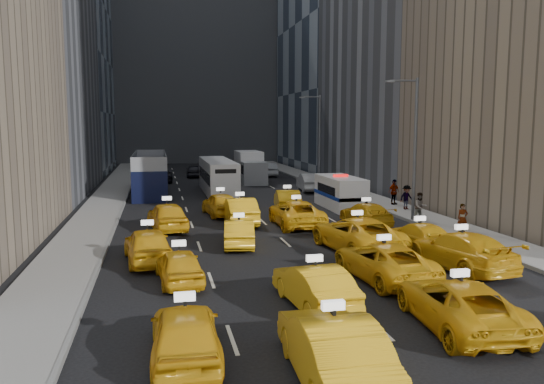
{
  "coord_description": "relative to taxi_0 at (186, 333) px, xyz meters",
  "views": [
    {
      "loc": [
        -6.47,
        -18.51,
        6.17
      ],
      "look_at": [
        0.41,
        13.19,
        2.0
      ],
      "focal_mm": 35.0,
      "sensor_mm": 36.0,
      "label": 1
    }
  ],
  "objects": [
    {
      "name": "pedestrian_3",
      "position": [
        16.73,
        23.19,
        0.34
      ],
      "size": [
        1.22,
        0.9,
        1.9
      ],
      "primitive_type": "imported",
      "rotation": [
        0.0,
        0.0,
        0.4
      ],
      "color": "gray",
      "rests_on": "sidewalk_east"
    },
    {
      "name": "pedestrian_1",
      "position": [
        15.42,
        16.59,
        0.28
      ],
      "size": [
        0.87,
        0.49,
        1.77
      ],
      "primitive_type": "imported",
      "rotation": [
        0.0,
        0.0,
        0.02
      ],
      "color": "gray",
      "rests_on": "sidewalk_east"
    },
    {
      "name": "streetlight_far",
      "position": [
        15.05,
        37.08,
        4.16
      ],
      "size": [
        2.15,
        0.22,
        9.0
      ],
      "color": "#595B60",
      "rests_on": "ground"
    },
    {
      "name": "double_decker",
      "position": [
        -1.24,
        34.69,
        1.02
      ],
      "size": [
        3.45,
        12.41,
        3.57
      ],
      "rotation": [
        0.0,
        0.0,
        -0.05
      ],
      "color": "black",
      "rests_on": "ground"
    },
    {
      "name": "taxi_6",
      "position": [
        8.13,
        5.79,
        -0.02
      ],
      "size": [
        2.94,
        5.53,
        1.48
      ],
      "primitive_type": "imported",
      "rotation": [
        0.0,
        0.0,
        3.24
      ],
      "color": "gold",
      "rests_on": "ground"
    },
    {
      "name": "pedestrian_0",
      "position": [
        16.02,
        12.83,
        0.2
      ],
      "size": [
        0.63,
        0.45,
        1.6
      ],
      "primitive_type": "imported",
      "rotation": [
        0.0,
        0.0,
        -0.13
      ],
      "color": "gray",
      "rests_on": "sidewalk_east"
    },
    {
      "name": "box_truck",
      "position": [
        9.03,
        41.95,
        0.86
      ],
      "size": [
        3.13,
        7.36,
        3.27
      ],
      "rotation": [
        0.0,
        0.0,
        0.1
      ],
      "color": "silver",
      "rests_on": "ground"
    },
    {
      "name": "curb_east",
      "position": [
        14.92,
        30.08,
        -0.67
      ],
      "size": [
        0.15,
        90.0,
        0.18
      ],
      "primitive_type": "cube",
      "color": "slate",
      "rests_on": "ground"
    },
    {
      "name": "taxi_10",
      "position": [
        8.84,
        10.52,
        0.08
      ],
      "size": [
        3.48,
        6.29,
        1.67
      ],
      "primitive_type": "imported",
      "rotation": [
        0.0,
        0.0,
        3.27
      ],
      "color": "gold",
      "rests_on": "ground"
    },
    {
      "name": "streetlight_near",
      "position": [
        15.05,
        17.08,
        4.16
      ],
      "size": [
        2.15,
        0.22,
        9.0
      ],
      "color": "#595B60",
      "rests_on": "ground"
    },
    {
      "name": "misc_car_4",
      "position": [
        12.28,
        48.02,
        0.05
      ],
      "size": [
        2.06,
        5.03,
        1.62
      ],
      "primitive_type": "imported",
      "rotation": [
        0.0,
        0.0,
        3.07
      ],
      "color": "#989B9F",
      "rests_on": "ground"
    },
    {
      "name": "pedestrian_5",
      "position": [
        15.26,
        29.46,
        0.28
      ],
      "size": [
        1.65,
        0.52,
        1.76
      ],
      "primitive_type": "imported",
      "rotation": [
        0.0,
        0.0,
        0.03
      ],
      "color": "gray",
      "rests_on": "sidewalk_east"
    },
    {
      "name": "misc_car_3",
      "position": [
        3.53,
        48.8,
        -0.04
      ],
      "size": [
        1.88,
        4.29,
        1.44
      ],
      "primitive_type": "imported",
      "rotation": [
        0.0,
        0.0,
        3.1
      ],
      "color": "black",
      "rests_on": "ground"
    },
    {
      "name": "taxi_17",
      "position": [
        8.43,
        23.07,
        -0.0
      ],
      "size": [
        2.2,
        4.75,
        1.51
      ],
      "primitive_type": "imported",
      "rotation": [
        0.0,
        0.0,
        3.01
      ],
      "color": "gold",
      "rests_on": "ground"
    },
    {
      "name": "taxi_8",
      "position": [
        -1.11,
        10.37,
        0.05
      ],
      "size": [
        2.43,
        4.9,
        1.61
      ],
      "primitive_type": "imported",
      "rotation": [
        0.0,
        0.0,
        3.26
      ],
      "color": "gold",
      "rests_on": "ground"
    },
    {
      "name": "taxi_1",
      "position": [
        3.39,
        -1.89,
        0.08
      ],
      "size": [
        1.96,
        5.15,
        1.68
      ],
      "primitive_type": "imported",
      "rotation": [
        0.0,
        0.0,
        3.1
      ],
      "color": "gold",
      "rests_on": "ground"
    },
    {
      "name": "taxi_13",
      "position": [
        4.34,
        18.72,
        0.07
      ],
      "size": [
        1.86,
        5.07,
        1.66
      ],
      "primitive_type": "imported",
      "rotation": [
        0.0,
        0.0,
        3.12
      ],
      "color": "gold",
      "rests_on": "ground"
    },
    {
      "name": "taxi_4",
      "position": [
        0.13,
        6.99,
        -0.08
      ],
      "size": [
        1.97,
        4.12,
        1.36
      ],
      "primitive_type": "imported",
      "rotation": [
        0.0,
        0.0,
        3.23
      ],
      "color": "gold",
      "rests_on": "ground"
    },
    {
      "name": "taxi_12",
      "position": [
        -0.11,
        17.73,
        0.07
      ],
      "size": [
        2.6,
        5.08,
        1.66
      ],
      "primitive_type": "imported",
      "rotation": [
        0.0,
        0.0,
        3.28
      ],
      "color": "gold",
      "rests_on": "ground"
    },
    {
      "name": "misc_car_1",
      "position": [
        -0.2,
        44.41,
        -0.07
      ],
      "size": [
        2.45,
        5.02,
        1.37
      ],
      "primitive_type": "imported",
      "rotation": [
        0.0,
        0.0,
        3.11
      ],
      "color": "black",
      "rests_on": "ground"
    },
    {
      "name": "taxi_0",
      "position": [
        0.0,
        0.0,
        0.0
      ],
      "size": [
        1.87,
        4.47,
        1.51
      ],
      "primitive_type": "imported",
      "rotation": [
        0.0,
        0.0,
        3.12
      ],
      "color": "gold",
      "rests_on": "ground"
    },
    {
      "name": "curb_west",
      "position": [
        -3.18,
        30.08,
        -0.67
      ],
      "size": [
        0.15,
        90.0,
        0.18
      ],
      "primitive_type": "cube",
      "color": "slate",
      "rests_on": "ground"
    },
    {
      "name": "misc_car_0",
      "position": [
        13.11,
        33.44,
        0.07
      ],
      "size": [
        2.28,
        5.19,
        1.66
      ],
      "primitive_type": "imported",
      "rotation": [
        0.0,
        0.0,
        3.04
      ],
      "color": "#9DA1A5",
      "rests_on": "ground"
    },
    {
      "name": "taxi_15",
      "position": [
        11.83,
        16.64,
        -0.06
      ],
      "size": [
        2.15,
        4.85,
        1.38
      ],
      "primitive_type": "imported",
      "rotation": [
        0.0,
        0.0,
        3.19
      ],
      "color": "gold",
      "rests_on": "ground"
    },
    {
      "name": "sidewalk_east",
      "position": [
        16.37,
        30.08,
        -0.68
      ],
      "size": [
        3.0,
        90.0,
        0.15
      ],
      "primitive_type": "cube",
      "color": "gray",
      "rests_on": "ground"
    },
    {
      "name": "nypd_van",
      "position": [
        12.54,
        23.35,
        0.37
      ],
      "size": [
        2.87,
        6.02,
        2.49
      ],
      "rotation": [
        0.0,
        0.0,
        0.11
      ],
      "color": "silver",
      "rests_on": "ground"
    },
    {
      "name": "taxi_7",
      "position": [
        11.96,
        6.48,
        0.05
      ],
      "size": [
        2.94,
        5.78,
        1.61
      ],
      "primitive_type": "imported",
      "rotation": [
        0.0,
        0.0,
        3.27
      ],
      "color": "gold",
      "rests_on": "ground"
    },
    {
      "name": "pedestrian_4",
      "position": [
        16.1,
        27.78,
        0.15
      ],
      "size": [
        0.74,
        0.41,
        1.52
      ],
      "primitive_type": "imported",
      "rotation": [
        0.0,
        0.0,
        -0.0
      ],
      "color": "gray",
      "rests_on": "sidewalk_east"
    },
    {
      "name": "taxi_5",
      "position": [
        4.47,
        3.21,
        -0.02
      ],
      "size": [
        2.0,
        4.62,
        1.48
      ],
      "primitive_type": "imported",
      "rotation": [
        0.0,
        0.0,
        3.24
      ],
      "color": "gold",
      "rests_on": "ground"
    },
    {
      "name": "misc_car_2",
      "position": [
        8.85,
        50.16,
        -0.08
      ],
      "size": [
        1.97,
        4.71,
        1.36
      ],
      "primitive_type": "imported",
      "rotation": [
        0.0,
        0.0,
        3.13
      ],
      "color": "slate",
      "rests_on": "ground"
    },
    {
      "name": "taxi_11",
      "position": [
        11.94,
        10.05,
        -0.08
      ],
      "size": [
        2.06,
        4.72,
        1.35
      ],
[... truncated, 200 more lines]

